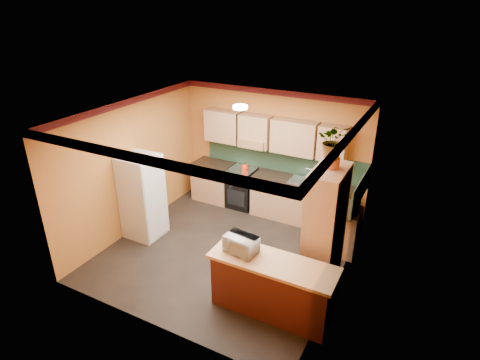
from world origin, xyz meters
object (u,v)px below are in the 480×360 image
Objects in this scene: breakfast_bar at (272,288)px; pantry at (324,230)px; base_cabinets_back at (267,194)px; microwave at (241,244)px; stove at (242,188)px; fridge at (142,197)px.

pantry is at bearing 65.42° from breakfast_bar.
base_cabinets_back is 3.02m from microwave.
microwave is at bearing -62.77° from stove.
breakfast_bar is (1.36, -2.83, 0.00)m from base_cabinets_back.
stove is 1.89× the size of microwave.
stove reaches higher than base_cabinets_back.
breakfast_bar is at bearing -14.99° from fridge.
base_cabinets_back is 2.15× the size of fridge.
breakfast_bar is 3.73× the size of microwave.
pantry reaches higher than microwave.
microwave reaches higher than stove.
microwave is (0.83, -2.83, 0.62)m from base_cabinets_back.
fridge is 3.61m from pantry.
base_cabinets_back is 4.01× the size of stove.
microwave is (2.62, -0.84, 0.21)m from fridge.
pantry is 1.25m from breakfast_bar.
pantry reaches higher than breakfast_bar.
base_cabinets_back is 1.74× the size of pantry.
breakfast_bar is at bearing -64.40° from base_cabinets_back.
breakfast_bar is at bearing 7.57° from microwave.
fridge is 3.53× the size of microwave.
stove is at bearing 124.80° from microwave.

